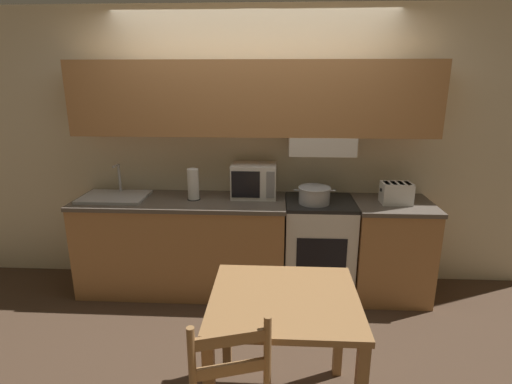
# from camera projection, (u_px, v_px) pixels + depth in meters

# --- Properties ---
(ground_plane) EXTENTS (16.00, 16.00, 0.00)m
(ground_plane) POSITION_uv_depth(u_px,v_px,m) (254.00, 274.00, 4.08)
(ground_plane) COLOR #4C3828
(wall_back) EXTENTS (5.56, 0.38, 2.55)m
(wall_back) POSITION_uv_depth(u_px,v_px,m) (255.00, 127.00, 3.60)
(wall_back) COLOR beige
(wall_back) RESTS_ON ground_plane
(lower_counter_main) EXTENTS (1.89, 0.61, 0.88)m
(lower_counter_main) POSITION_uv_depth(u_px,v_px,m) (183.00, 244.00, 3.71)
(lower_counter_main) COLOR #B27A47
(lower_counter_main) RESTS_ON ground_plane
(lower_counter_right_stub) EXTENTS (0.68, 0.61, 0.88)m
(lower_counter_right_stub) POSITION_uv_depth(u_px,v_px,m) (390.00, 249.00, 3.61)
(lower_counter_right_stub) COLOR #B27A47
(lower_counter_right_stub) RESTS_ON ground_plane
(stove_range) EXTENTS (0.60, 0.57, 0.88)m
(stove_range) POSITION_uv_depth(u_px,v_px,m) (318.00, 247.00, 3.66)
(stove_range) COLOR white
(stove_range) RESTS_ON ground_plane
(cooking_pot) EXTENTS (0.36, 0.28, 0.15)m
(cooking_pot) POSITION_uv_depth(u_px,v_px,m) (314.00, 195.00, 3.45)
(cooking_pot) COLOR #B7BABF
(cooking_pot) RESTS_ON stove_range
(microwave) EXTENTS (0.40, 0.31, 0.30)m
(microwave) POSITION_uv_depth(u_px,v_px,m) (254.00, 180.00, 3.63)
(microwave) COLOR white
(microwave) RESTS_ON lower_counter_main
(toaster) EXTENTS (0.27, 0.18, 0.18)m
(toaster) POSITION_uv_depth(u_px,v_px,m) (396.00, 193.00, 3.44)
(toaster) COLOR white
(toaster) RESTS_ON lower_counter_right_stub
(sink_basin) EXTENTS (0.58, 0.41, 0.29)m
(sink_basin) POSITION_uv_depth(u_px,v_px,m) (114.00, 196.00, 3.61)
(sink_basin) COLOR #B7BABF
(sink_basin) RESTS_ON lower_counter_main
(paper_towel_roll) EXTENTS (0.12, 0.12, 0.28)m
(paper_towel_roll) POSITION_uv_depth(u_px,v_px,m) (193.00, 184.00, 3.54)
(paper_towel_roll) COLOR black
(paper_towel_roll) RESTS_ON lower_counter_main
(dining_table) EXTENTS (0.82, 0.74, 0.77)m
(dining_table) POSITION_uv_depth(u_px,v_px,m) (284.00, 318.00, 2.24)
(dining_table) COLOR #9E7042
(dining_table) RESTS_ON ground_plane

